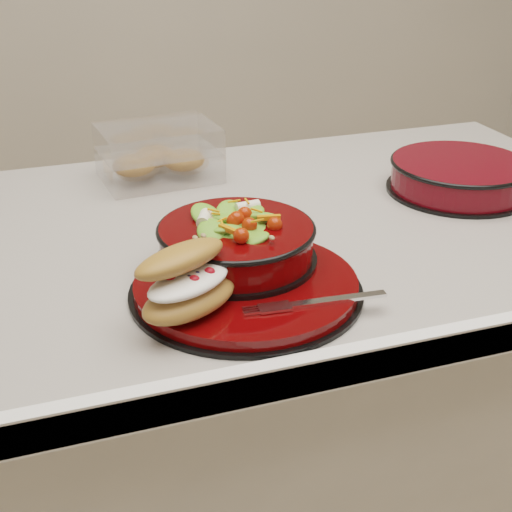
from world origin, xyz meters
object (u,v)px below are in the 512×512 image
object	(u,v)px
dinner_plate	(247,286)
fork	(318,302)
croissant	(187,281)
extra_bowl	(459,175)
island_counter	(268,445)
salad_bowl	(236,237)
pastry_box	(158,154)

from	to	relation	value
dinner_plate	fork	bearing A→B (deg)	-53.17
fork	croissant	bearing A→B (deg)	80.88
dinner_plate	extra_bowl	size ratio (longest dim) A/B	1.22
island_counter	fork	distance (m)	0.55
salad_bowl	croissant	size ratio (longest dim) A/B	1.45
dinner_plate	salad_bowl	xyz separation A→B (m)	(0.00, 0.05, 0.04)
dinner_plate	salad_bowl	distance (m)	0.07
croissant	pastry_box	xyz separation A→B (m)	(0.07, 0.49, -0.01)
island_counter	dinner_plate	world-z (taller)	dinner_plate
extra_bowl	salad_bowl	bearing A→B (deg)	-159.59
croissant	fork	size ratio (longest dim) A/B	0.92
island_counter	dinner_plate	distance (m)	0.51
extra_bowl	island_counter	bearing A→B (deg)	-177.26
salad_bowl	croissant	world-z (taller)	salad_bowl
dinner_plate	extra_bowl	xyz separation A→B (m)	(0.45, 0.22, 0.02)
fork	dinner_plate	bearing A→B (deg)	41.30
croissant	extra_bowl	size ratio (longest dim) A/B	0.60
salad_bowl	croissant	xyz separation A→B (m)	(-0.09, -0.10, 0.00)
salad_bowl	extra_bowl	size ratio (longest dim) A/B	0.88
dinner_plate	croissant	xyz separation A→B (m)	(-0.09, -0.05, 0.05)
island_counter	pastry_box	distance (m)	0.56
island_counter	salad_bowl	bearing A→B (deg)	-123.81
dinner_plate	island_counter	bearing A→B (deg)	63.07
pastry_box	fork	bearing A→B (deg)	-86.59
croissant	extra_bowl	world-z (taller)	croissant
croissant	fork	bearing A→B (deg)	-42.06
fork	extra_bowl	size ratio (longest dim) A/B	0.65
salad_bowl	island_counter	bearing A→B (deg)	56.19
salad_bowl	fork	world-z (taller)	salad_bowl
island_counter	croissant	distance (m)	0.59
island_counter	pastry_box	xyz separation A→B (m)	(-0.12, 0.24, 0.49)
dinner_plate	pastry_box	xyz separation A→B (m)	(-0.02, 0.45, 0.03)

